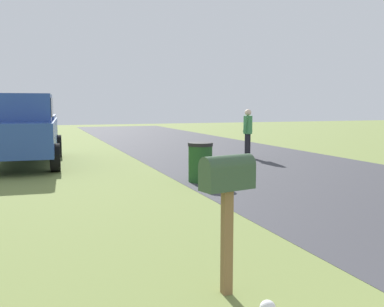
% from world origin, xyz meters
% --- Properties ---
extents(mailbox, '(0.31, 0.55, 1.32)m').
position_xyz_m(mailbox, '(3.92, 0.66, 1.06)').
color(mailbox, brown).
rests_on(mailbox, ground).
extents(pickup_truck, '(5.26, 2.45, 2.09)m').
position_xyz_m(pickup_truck, '(13.85, 2.72, 1.10)').
color(pickup_truck, '#284793').
rests_on(pickup_truck, ground).
extents(trash_bin, '(0.58, 0.58, 0.92)m').
position_xyz_m(trash_bin, '(9.49, -1.24, 0.46)').
color(trash_bin, '#1E4C1E').
rests_on(trash_bin, ground).
extents(pedestrian, '(0.34, 0.49, 1.64)m').
position_xyz_m(pedestrian, '(13.22, -4.42, 0.95)').
color(pedestrian, black).
rests_on(pedestrian, ground).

